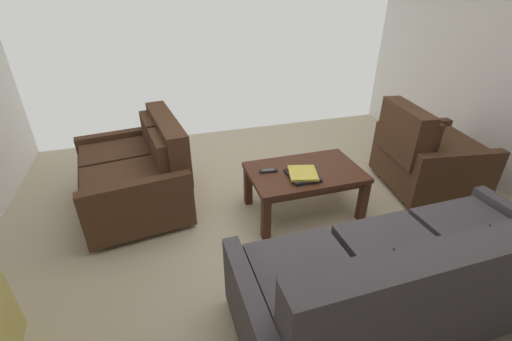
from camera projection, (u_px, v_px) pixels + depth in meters
ground_plane at (283, 233)px, 2.98m from camera, size 4.97×4.83×0.01m
sofa_main at (409, 280)px, 2.05m from camera, size 2.07×0.86×0.84m
loveseat_near at (138, 172)px, 3.21m from camera, size 1.05×1.33×0.85m
coffee_table at (305, 177)px, 3.09m from camera, size 1.01×0.64×0.44m
armchair_side at (426, 156)px, 3.46m from camera, size 0.98×1.01×0.90m
book_stack at (303, 174)px, 2.94m from camera, size 0.29×0.31×0.05m
tv_remote at (268, 171)px, 3.02m from camera, size 0.16×0.06×0.02m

